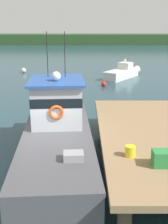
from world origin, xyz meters
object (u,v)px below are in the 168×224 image
(main_fishing_boat, at_px, (58,133))
(mooring_buoy_channel_marker, at_px, (125,61))
(moored_boat_off_the_point, at_px, (123,73))
(mooring_buoy_spare_mooring, at_px, (24,70))
(crate_stack_near_edge, at_px, (163,158))
(mooring_buoy_inshore, at_px, (71,82))
(bait_bucket, at_px, (130,151))
(mooring_buoy_outer, at_px, (104,84))

(main_fishing_boat, distance_m, mooring_buoy_channel_marker, 28.80)
(moored_boat_off_the_point, distance_m, mooring_buoy_spare_mooring, 10.64)
(crate_stack_near_edge, relative_size, mooring_buoy_inshore, 1.57)
(mooring_buoy_channel_marker, bearing_deg, crate_stack_near_edge, -95.95)
(main_fishing_boat, relative_size, mooring_buoy_inshore, 25.90)
(mooring_buoy_spare_mooring, bearing_deg, mooring_buoy_channel_marker, 34.52)
(bait_bucket, bearing_deg, main_fishing_boat, 135.20)
(mooring_buoy_outer, xyz_separation_m, mooring_buoy_inshore, (-2.83, 0.96, -0.02))
(bait_bucket, xyz_separation_m, mooring_buoy_inshore, (-2.58, 16.42, -1.18))
(bait_bucket, height_order, moored_boat_off_the_point, bait_bucket)
(moored_boat_off_the_point, xyz_separation_m, mooring_buoy_spare_mooring, (-10.25, 2.86, -0.23))
(mooring_buoy_inshore, distance_m, mooring_buoy_channel_marker, 15.55)
(moored_boat_off_the_point, bearing_deg, main_fishing_boat, -105.92)
(crate_stack_near_edge, relative_size, mooring_buoy_spare_mooring, 1.17)
(bait_bucket, height_order, mooring_buoy_spare_mooring, bait_bucket)
(main_fishing_boat, relative_size, bait_bucket, 29.11)
(moored_boat_off_the_point, bearing_deg, mooring_buoy_spare_mooring, 164.40)
(moored_boat_off_the_point, relative_size, mooring_buoy_outer, 12.38)
(main_fishing_boat, distance_m, mooring_buoy_inshore, 14.01)
(main_fishing_boat, xyz_separation_m, mooring_buoy_channel_marker, (6.53, 28.03, -0.80))
(main_fishing_boat, bearing_deg, mooring_buoy_outer, 78.30)
(bait_bucket, xyz_separation_m, mooring_buoy_outer, (0.24, 15.46, -1.16))
(mooring_buoy_inshore, bearing_deg, crate_stack_near_edge, -78.63)
(moored_boat_off_the_point, distance_m, mooring_buoy_inshore, 5.80)
(mooring_buoy_spare_mooring, relative_size, mooring_buoy_outer, 1.22)
(main_fishing_boat, relative_size, crate_stack_near_edge, 16.50)
(main_fishing_boat, xyz_separation_m, mooring_buoy_inshore, (-0.13, 13.98, -0.82))
(mooring_buoy_inshore, relative_size, mooring_buoy_channel_marker, 0.92)
(mooring_buoy_channel_marker, bearing_deg, mooring_buoy_outer, -104.33)
(mooring_buoy_spare_mooring, bearing_deg, mooring_buoy_outer, -39.99)
(moored_boat_off_the_point, height_order, mooring_buoy_outer, moored_boat_off_the_point)
(main_fishing_boat, relative_size, mooring_buoy_outer, 23.53)
(crate_stack_near_edge, height_order, mooring_buoy_channel_marker, crate_stack_near_edge)
(crate_stack_near_edge, height_order, bait_bucket, crate_stack_near_edge)
(mooring_buoy_outer, bearing_deg, moored_boat_off_the_point, 61.47)
(main_fishing_boat, xyz_separation_m, mooring_buoy_spare_mooring, (-5.41, 19.82, -0.75))
(mooring_buoy_spare_mooring, xyz_separation_m, mooring_buoy_channel_marker, (11.94, 8.21, -0.05))
(bait_bucket, height_order, mooring_buoy_channel_marker, bait_bucket)
(main_fishing_boat, xyz_separation_m, bait_bucket, (2.46, -2.44, 0.36))
(mooring_buoy_outer, bearing_deg, mooring_buoy_channel_marker, 75.67)
(mooring_buoy_spare_mooring, bearing_deg, bait_bucket, -70.54)
(bait_bucket, relative_size, moored_boat_off_the_point, 0.07)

